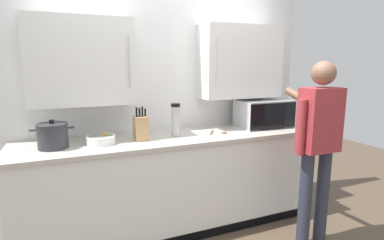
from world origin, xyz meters
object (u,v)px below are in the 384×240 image
microwave_oven (262,113)px  person_figure (317,138)px  wooden_spoon (218,132)px  thermos_flask (175,120)px  fruit_bowl (101,139)px  knife_block (141,128)px  stock_pot (53,136)px

microwave_oven → person_figure: 0.78m
wooden_spoon → thermos_flask: (-0.43, 0.06, 0.15)m
fruit_bowl → knife_block: bearing=0.5°
wooden_spoon → fruit_bowl: 1.12m
wooden_spoon → stock_pot: stock_pot is taller
knife_block → wooden_spoon: bearing=-2.7°
wooden_spoon → knife_block: bearing=177.3°
thermos_flask → person_figure: person_figure is taller
thermos_flask → fruit_bowl: bearing=-178.1°
microwave_oven → stock_pot: (-2.07, -0.06, -0.04)m
microwave_oven → thermos_flask: size_ratio=1.81×
microwave_oven → stock_pot: size_ratio=1.68×
knife_block → thermos_flask: size_ratio=0.98×
wooden_spoon → stock_pot: 1.49m
microwave_oven → fruit_bowl: microwave_oven is taller
person_figure → stock_pot: bearing=161.3°
knife_block → stock_pot: bearing=179.7°
microwave_oven → thermos_flask: 1.01m
fruit_bowl → thermos_flask: bearing=1.9°
stock_pot → person_figure: person_figure is taller
thermos_flask → fruit_bowl: thermos_flask is taller
microwave_oven → knife_block: knife_block is taller
wooden_spoon → thermos_flask: bearing=172.7°
wooden_spoon → fruit_bowl: bearing=178.3°
wooden_spoon → thermos_flask: 0.46m
microwave_oven → wooden_spoon: size_ratio=2.85×
stock_pot → wooden_spoon: bearing=-1.5°
thermos_flask → person_figure: 1.27m
thermos_flask → wooden_spoon: bearing=-7.3°
thermos_flask → person_figure: bearing=-35.0°
stock_pot → microwave_oven: bearing=1.7°
person_figure → wooden_spoon: bearing=132.2°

